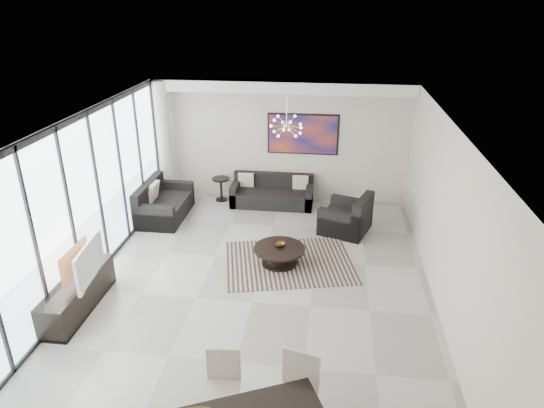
% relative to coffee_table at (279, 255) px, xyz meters
% --- Properties ---
extents(room_shell, '(6.00, 9.00, 2.90)m').
position_rel_coffee_table_xyz_m(room_shell, '(0.16, -1.30, 1.26)').
color(room_shell, '#A8A39B').
rests_on(room_shell, ground).
extents(window_wall, '(0.37, 8.95, 2.90)m').
position_rel_coffee_table_xyz_m(window_wall, '(-3.16, -1.30, 1.28)').
color(window_wall, white).
rests_on(window_wall, floor).
extents(soffit, '(5.98, 0.40, 0.26)m').
position_rel_coffee_table_xyz_m(soffit, '(-0.31, 3.00, 2.58)').
color(soffit, white).
rests_on(soffit, room_shell).
extents(painting, '(1.68, 0.04, 0.98)m').
position_rel_coffee_table_xyz_m(painting, '(0.19, 3.17, 1.46)').
color(painting, '#C3421B').
rests_on(painting, room_shell).
extents(chandelier, '(0.66, 0.66, 0.71)m').
position_rel_coffee_table_xyz_m(chandelier, '(-0.01, 1.20, 2.16)').
color(chandelier, silver).
rests_on(chandelier, room_shell).
extents(rug, '(2.72, 2.30, 0.01)m').
position_rel_coffee_table_xyz_m(rug, '(0.18, 0.06, -0.19)').
color(rug, black).
rests_on(rug, floor).
extents(coffee_table, '(0.97, 0.97, 0.34)m').
position_rel_coffee_table_xyz_m(coffee_table, '(0.00, 0.00, 0.00)').
color(coffee_table, black).
rests_on(coffee_table, floor).
extents(bowl_coffee, '(0.24, 0.24, 0.07)m').
position_rel_coffee_table_xyz_m(bowl_coffee, '(-0.00, 0.07, 0.18)').
color(bowl_coffee, brown).
rests_on(bowl_coffee, coffee_table).
extents(sofa_main, '(1.94, 0.79, 0.71)m').
position_rel_coffee_table_xyz_m(sofa_main, '(-0.48, 2.77, 0.05)').
color(sofa_main, black).
rests_on(sofa_main, floor).
extents(loveseat, '(0.91, 1.63, 0.81)m').
position_rel_coffee_table_xyz_m(loveseat, '(-2.85, 1.75, 0.08)').
color(loveseat, black).
rests_on(loveseat, floor).
extents(armchair, '(1.20, 1.23, 0.82)m').
position_rel_coffee_table_xyz_m(armchair, '(1.28, 1.54, 0.09)').
color(armchair, black).
rests_on(armchair, floor).
extents(side_table, '(0.42, 0.42, 0.58)m').
position_rel_coffee_table_xyz_m(side_table, '(-1.75, 2.85, 0.20)').
color(side_table, black).
rests_on(side_table, floor).
extents(tv_console, '(0.49, 1.74, 0.54)m').
position_rel_coffee_table_xyz_m(tv_console, '(-3.07, -1.82, 0.08)').
color(tv_console, black).
rests_on(tv_console, floor).
extents(television, '(0.25, 1.07, 0.61)m').
position_rel_coffee_table_xyz_m(television, '(-2.91, -1.76, 0.66)').
color(television, gray).
rests_on(television, tv_console).
extents(dining_chair_nw, '(0.44, 0.44, 0.88)m').
position_rel_coffee_table_xyz_m(dining_chair_nw, '(-0.28, -3.59, 0.31)').
color(dining_chair_nw, beige).
rests_on(dining_chair_nw, floor).
extents(dining_chair_ne, '(0.54, 0.54, 0.97)m').
position_rel_coffee_table_xyz_m(dining_chair_ne, '(0.62, -3.63, 0.37)').
color(dining_chair_ne, beige).
rests_on(dining_chair_ne, floor).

